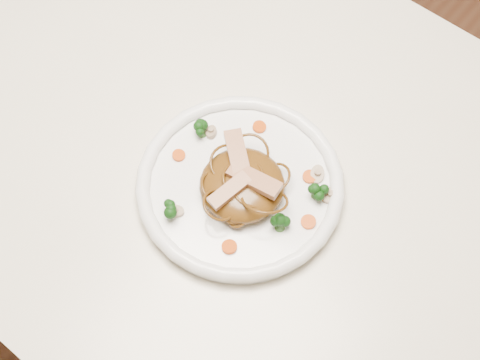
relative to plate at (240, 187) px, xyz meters
The scene contains 20 objects.
ground 0.77m from the plate, 155.44° to the left, with size 4.00×4.00×0.00m, color brown.
table 0.15m from the plate, 155.44° to the left, with size 1.20×0.80×0.75m.
plate is the anchor object (origin of this frame).
noodle_mound 0.03m from the plate, 33.55° to the right, with size 0.12×0.12×0.04m, color #573710.
chicken_a 0.05m from the plate, ahead, with size 0.07×0.02×0.01m, color tan.
chicken_b 0.05m from the plate, 136.47° to the left, with size 0.08×0.02×0.01m, color tan.
chicken_c 0.06m from the plate, 76.63° to the right, with size 0.06×0.02×0.01m, color tan.
broccoli_0 0.11m from the plate, 30.05° to the left, with size 0.03×0.03×0.03m, color #0F3D0C, non-canonical shape.
broccoli_1 0.10m from the plate, 162.38° to the left, with size 0.02×0.02×0.03m, color #0F3D0C, non-canonical shape.
broccoli_2 0.10m from the plate, 115.30° to the right, with size 0.03×0.03×0.03m, color #0F3D0C, non-canonical shape.
broccoli_3 0.09m from the plate, 11.65° to the right, with size 0.02×0.02×0.03m, color #0F3D0C, non-canonical shape.
carrot_0 0.10m from the plate, 45.77° to the left, with size 0.02×0.02×0.01m, color #B23C06.
carrot_1 0.10m from the plate, 168.83° to the right, with size 0.02×0.02×0.01m, color #B23C06.
carrot_2 0.11m from the plate, ahead, with size 0.02×0.02×0.01m, color #B23C06.
carrot_3 0.10m from the plate, 112.38° to the left, with size 0.02×0.02×0.01m, color #B23C06.
carrot_4 0.09m from the plate, 59.48° to the right, with size 0.02×0.02×0.01m, color #B23C06.
mushroom_0 0.10m from the plate, 115.45° to the right, with size 0.02×0.02×0.01m, color tan.
mushroom_1 0.12m from the plate, 30.93° to the left, with size 0.03×0.03×0.01m, color tan.
mushroom_2 0.09m from the plate, 155.23° to the left, with size 0.02×0.02×0.01m, color tan.
mushroom_3 0.11m from the plate, 46.89° to the left, with size 0.03×0.03×0.01m, color tan.
Camera 1 is at (0.39, -0.40, 1.64)m, focal length 53.88 mm.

